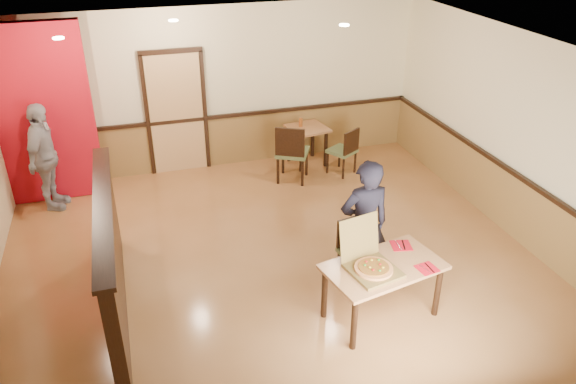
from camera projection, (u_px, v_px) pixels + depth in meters
name	position (u px, v px, depth m)	size (l,w,h in m)	color
floor	(278.00, 271.00, 7.34)	(7.00, 7.00, 0.00)	#BB7E48
ceiling	(276.00, 58.00, 6.03)	(7.00, 7.00, 0.00)	black
wall_back	(221.00, 89.00, 9.64)	(7.00, 7.00, 0.00)	#F0E6BB
wall_right	(525.00, 142.00, 7.59)	(7.00, 7.00, 0.00)	#F0E6BB
wainscot_back	(224.00, 141.00, 10.06)	(7.00, 0.04, 0.90)	olive
chair_rail_back	(223.00, 116.00, 9.83)	(7.00, 0.06, 0.06)	black
wainscot_right	(510.00, 203.00, 8.03)	(0.04, 7.00, 0.90)	olive
chair_rail_right	(515.00, 174.00, 7.80)	(0.06, 7.00, 0.06)	black
back_door	(176.00, 114.00, 9.57)	(0.90, 0.06, 2.10)	tan
booth_partition	(112.00, 258.00, 6.32)	(0.20, 3.10, 1.44)	black
red_accent_panel	(38.00, 116.00, 8.48)	(1.60, 0.20, 2.78)	#B50C1C
spot_a	(58.00, 38.00, 6.97)	(0.14, 0.14, 0.02)	#FFE2B2
spot_b	(173.00, 20.00, 7.95)	(0.14, 0.14, 0.02)	#FFE2B2
spot_c	(344.00, 25.00, 7.67)	(0.14, 0.14, 0.02)	#FFE2B2
main_table	(383.00, 273.00, 6.29)	(1.44, 1.01, 0.71)	#B67B4C
diner_chair	(356.00, 248.00, 7.00)	(0.48, 0.48, 0.83)	#5B6C3F
side_chair_left	(292.00, 151.00, 9.38)	(0.69, 0.69, 1.03)	#5B6C3F
side_chair_right	(345.00, 150.00, 9.69)	(0.57, 0.57, 0.84)	#5B6C3F
side_table	(307.00, 136.00, 10.04)	(0.75, 0.75, 0.70)	#B67B4C
diner	(364.00, 226.00, 6.70)	(0.63, 0.41, 1.71)	black
passerby	(45.00, 158.00, 8.46)	(0.99, 0.41, 1.69)	#9C9BA4
pizza_box	(371.00, 265.00, 6.14)	(0.62, 0.69, 0.54)	brown
pizza	(374.00, 268.00, 6.10)	(0.42, 0.42, 0.03)	#EA9755
napkin_near	(427.00, 268.00, 6.19)	(0.25, 0.25, 0.01)	red
napkin_far	(401.00, 246.00, 6.59)	(0.27, 0.27, 0.01)	red
condiment	(301.00, 122.00, 9.96)	(0.06, 0.06, 0.16)	#92491A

